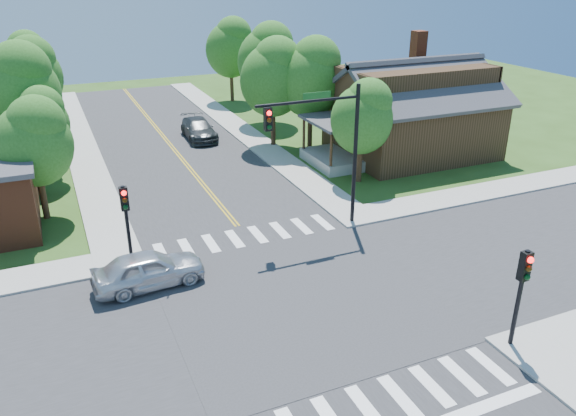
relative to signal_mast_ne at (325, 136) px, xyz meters
name	(u,v)px	position (x,y,z in m)	size (l,w,h in m)	color
ground	(299,301)	(-3.91, -5.59, -4.85)	(100.00, 100.00, 0.00)	#2C4A17
road_ns	(299,301)	(-3.91, -5.59, -4.83)	(10.00, 90.00, 0.04)	#2D2D30
road_ew	(299,300)	(-3.91, -5.59, -4.83)	(90.00, 10.00, 0.04)	#2D2D30
intersection_patch	(299,301)	(-3.91, -5.59, -4.85)	(10.20, 10.20, 0.06)	#2D2D30
sidewalk_ne	(404,145)	(11.90, 10.23, -4.78)	(40.00, 40.00, 0.14)	#9E9B93
crosswalk_north	(246,236)	(-3.91, 0.61, -4.80)	(8.85, 2.00, 0.01)	white
crosswalk_south	(383,402)	(-3.91, -11.79, -4.80)	(8.85, 2.00, 0.01)	white
centerline	(299,300)	(-3.91, -5.59, -4.80)	(0.30, 90.00, 0.01)	gold
stop_bar	(479,410)	(-1.41, -13.19, -4.85)	(4.60, 0.45, 0.09)	white
signal_mast_ne	(325,136)	(0.00, 0.00, 0.00)	(5.30, 0.42, 7.20)	black
signal_pole_se	(523,281)	(1.69, -11.21, -2.19)	(0.34, 0.42, 3.80)	black
signal_pole_nw	(126,211)	(-9.51, -0.01, -2.19)	(0.34, 0.42, 3.80)	black
house_ne	(412,107)	(11.19, 8.65, -1.52)	(13.05, 8.80, 7.11)	black
tree_e_a	(364,115)	(5.17, 5.12, -0.68)	(3.74, 3.56, 6.37)	#382314
tree_e_b	(312,75)	(5.42, 12.62, 0.37)	(4.69, 4.45, 7.97)	#382314
tree_e_c	(268,57)	(5.24, 20.37, 0.57)	(4.87, 4.62, 8.27)	#382314
tree_e_d	(231,46)	(5.06, 29.39, 0.37)	(4.69, 4.45, 7.97)	#382314
tree_w_a	(34,140)	(-12.72, 7.00, -0.56)	(3.85, 3.66, 6.55)	#382314
tree_w_b	(20,88)	(-13.20, 14.81, 0.60)	(4.89, 4.65, 8.31)	#382314
tree_w_c	(30,73)	(-12.55, 22.41, 0.25)	(4.58, 4.35, 7.79)	#382314
tree_w_d	(26,60)	(-12.87, 31.50, -0.08)	(4.28, 4.07, 7.28)	#382314
tree_house	(274,75)	(3.11, 13.99, 0.32)	(4.65, 4.41, 7.90)	#382314
tree_bldg	(40,120)	(-12.39, 12.64, -0.95)	(3.51, 3.33, 5.97)	#382314
car_silver	(149,270)	(-9.12, -2.09, -4.07)	(4.68, 2.15, 1.56)	silver
car_dgrey	(199,130)	(-1.49, 18.01, -4.11)	(2.26, 5.19, 1.48)	#323637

